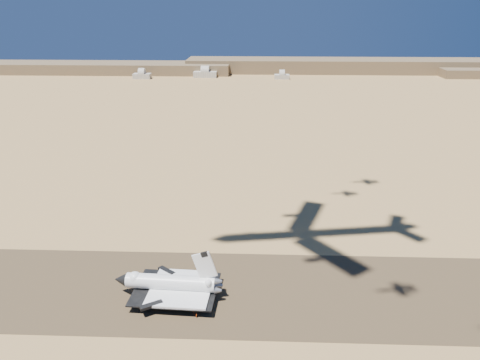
{
  "coord_description": "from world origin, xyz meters",
  "views": [
    {
      "loc": [
        9.89,
        -135.12,
        91.81
      ],
      "look_at": [
        4.3,
        8.0,
        37.37
      ],
      "focal_mm": 35.0,
      "sensor_mm": 36.0,
      "label": 1
    }
  ],
  "objects_px": {
    "shuttle": "(170,284)",
    "crew_a": "(196,315)",
    "crew_b": "(193,309)",
    "crew_c": "(193,303)"
  },
  "relations": [
    {
      "from": "crew_a",
      "to": "crew_b",
      "type": "height_order",
      "value": "crew_b"
    },
    {
      "from": "crew_a",
      "to": "crew_c",
      "type": "relative_size",
      "value": 0.99
    },
    {
      "from": "crew_b",
      "to": "crew_c",
      "type": "distance_m",
      "value": 3.37
    },
    {
      "from": "crew_a",
      "to": "crew_b",
      "type": "distance_m",
      "value": 3.1
    },
    {
      "from": "crew_a",
      "to": "shuttle",
      "type": "bearing_deg",
      "value": 18.46
    },
    {
      "from": "shuttle",
      "to": "crew_a",
      "type": "distance_m",
      "value": 15.38
    },
    {
      "from": "crew_a",
      "to": "crew_c",
      "type": "bearing_deg",
      "value": -7.52
    },
    {
      "from": "shuttle",
      "to": "crew_c",
      "type": "relative_size",
      "value": 21.22
    },
    {
      "from": "shuttle",
      "to": "crew_c",
      "type": "distance_m",
      "value": 10.3
    },
    {
      "from": "crew_a",
      "to": "crew_b",
      "type": "xyz_separation_m",
      "value": [
        -1.32,
        2.8,
        0.06
      ]
    }
  ]
}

